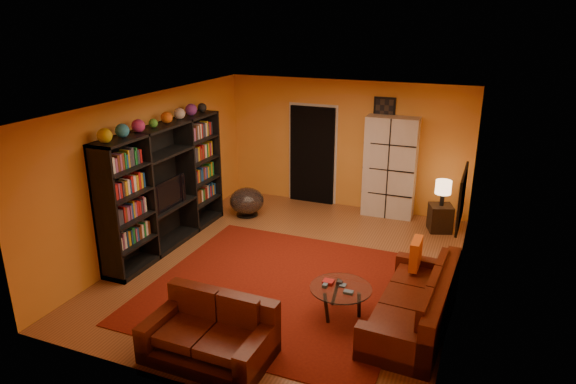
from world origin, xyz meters
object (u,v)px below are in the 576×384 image
at_px(entertainment_unit, 166,187).
at_px(table_lamp, 443,188).
at_px(bowl_chair, 247,201).
at_px(side_table, 440,218).
at_px(storage_cabinet, 390,167).
at_px(loveseat, 212,333).
at_px(tv, 165,193).
at_px(coffee_table, 341,291).
at_px(sofa, 419,305).

relative_size(entertainment_unit, table_lamp, 6.30).
relative_size(bowl_chair, side_table, 1.37).
relative_size(entertainment_unit, storage_cabinet, 1.51).
bearing_deg(table_lamp, entertainment_unit, -151.26).
xyz_separation_m(storage_cabinet, side_table, (1.06, -0.44, -0.74)).
xyz_separation_m(entertainment_unit, table_lamp, (4.31, 2.36, -0.21)).
distance_m(entertainment_unit, bowl_chair, 1.97).
relative_size(loveseat, bowl_chair, 2.15).
relative_size(tv, coffee_table, 1.06).
xyz_separation_m(sofa, bowl_chair, (-3.75, 2.58, 0.01)).
height_order(entertainment_unit, tv, entertainment_unit).
distance_m(coffee_table, bowl_chair, 3.91).
distance_m(tv, storage_cabinet, 4.31).
relative_size(sofa, storage_cabinet, 1.11).
xyz_separation_m(coffee_table, bowl_chair, (-2.76, 2.76, -0.07)).
relative_size(storage_cabinet, bowl_chair, 2.90).
bearing_deg(storage_cabinet, sofa, -73.96).
relative_size(sofa, bowl_chair, 3.22).
bearing_deg(sofa, table_lamp, 94.50).
bearing_deg(coffee_table, sofa, 10.40).
bearing_deg(side_table, entertainment_unit, -151.26).
xyz_separation_m(entertainment_unit, loveseat, (2.27, -2.42, -0.76)).
relative_size(sofa, side_table, 4.40).
height_order(entertainment_unit, storage_cabinet, entertainment_unit).
height_order(entertainment_unit, side_table, entertainment_unit).
distance_m(sofa, coffee_table, 1.01).
height_order(sofa, loveseat, same).
height_order(tv, table_lamp, tv).
relative_size(tv, sofa, 0.39).
height_order(coffee_table, storage_cabinet, storage_cabinet).
bearing_deg(bowl_chair, entertainment_unit, -111.10).
relative_size(loveseat, side_table, 2.93).
height_order(sofa, storage_cabinet, storage_cabinet).
distance_m(bowl_chair, table_lamp, 3.75).
height_order(tv, side_table, tv).
relative_size(tv, bowl_chair, 1.27).
height_order(loveseat, bowl_chair, loveseat).
xyz_separation_m(entertainment_unit, bowl_chair, (0.66, 1.70, -0.75)).
xyz_separation_m(sofa, storage_cabinet, (-1.17, 3.68, 0.71)).
xyz_separation_m(entertainment_unit, coffee_table, (3.42, -1.06, -0.68)).
bearing_deg(loveseat, coffee_table, -39.43).
height_order(sofa, bowl_chair, sofa).
bearing_deg(tv, loveseat, -136.32).
distance_m(loveseat, bowl_chair, 4.42).
bearing_deg(storage_cabinet, entertainment_unit, -140.77).
height_order(tv, loveseat, tv).
bearing_deg(side_table, storage_cabinet, 157.64).
relative_size(coffee_table, table_lamp, 1.72).
xyz_separation_m(bowl_chair, side_table, (3.65, 0.66, -0.05)).
xyz_separation_m(loveseat, storage_cabinet, (0.98, 5.22, 0.70)).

